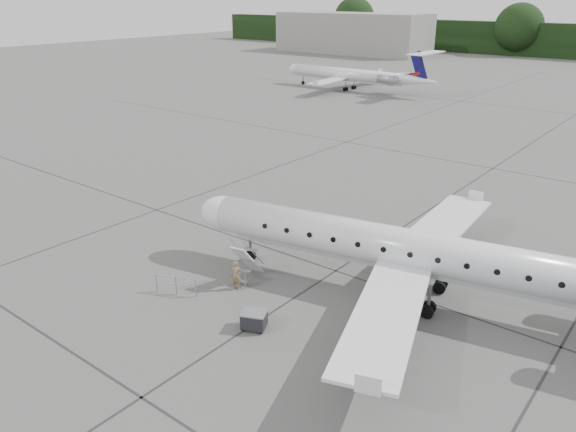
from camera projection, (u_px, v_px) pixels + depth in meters
The scene contains 8 objects.
ground at pixel (368, 312), 27.52m from camera, with size 320.00×320.00×0.00m, color #585856.
terminal_building at pixel (352, 33), 146.27m from camera, with size 40.00×14.00×10.00m, color gray.
main_regional_jet at pixel (420, 232), 27.45m from camera, with size 28.83×20.76×7.39m, color silver, non-canonical shape.
airstair at pixel (247, 261), 30.25m from camera, with size 0.85×2.07×2.32m, color silver, non-canonical shape.
passenger at pixel (236, 276), 29.40m from camera, with size 0.59×0.39×1.62m, color olive.
safety_railing at pixel (176, 286), 29.02m from camera, with size 2.20×0.08×1.00m, color gray, non-canonical shape.
baggage_cart at pixel (254, 320), 26.02m from camera, with size 1.10×0.89×0.95m, color black, non-canonical shape.
bg_regional_left at pixel (346, 68), 90.33m from camera, with size 25.82×18.59×6.77m, color silver, non-canonical shape.
Camera 1 is at (11.62, -21.17, 14.56)m, focal length 35.00 mm.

